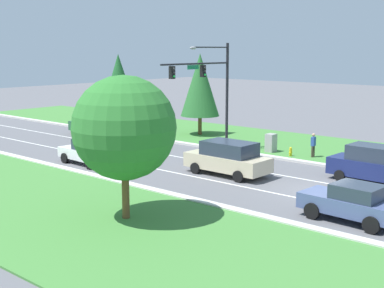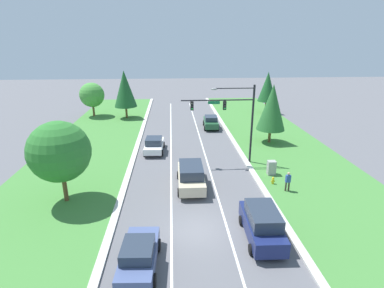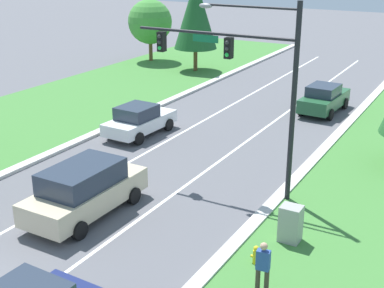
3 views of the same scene
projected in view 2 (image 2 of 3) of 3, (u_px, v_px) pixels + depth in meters
The scene contains 21 objects.
ground_plane at pixel (200, 230), 19.11m from camera, with size 160.00×160.00×0.00m, color #5B5B60.
curb_strip_right at pixel (286, 226), 19.45m from camera, with size 0.50×90.00×0.15m.
curb_strip_left at pixel (110, 233), 18.72m from camera, with size 0.50×90.00×0.15m.
grass_verge_right at pixel (363, 223), 19.80m from camera, with size 10.00×90.00×0.08m.
grass_verge_left at pixel (23, 237), 18.40m from camera, with size 10.00×90.00×0.08m.
lane_stripe_inner_left at pixel (171, 231), 18.99m from camera, with size 0.14×81.00×0.01m.
lane_stripe_inner_right at pixel (227, 229), 19.22m from camera, with size 0.14×81.00×0.01m.
traffic_signal_mast at pixel (232, 113), 27.91m from camera, with size 6.83×0.41×7.65m.
slate_blue_sedan at pixel (139, 255), 15.67m from camera, with size 2.16×4.43×1.65m.
forest_sedan at pixel (211, 122), 41.08m from camera, with size 2.17×4.53×1.72m.
champagne_suv at pixel (191, 176), 24.47m from camera, with size 2.30×5.08×1.97m.
white_sedan at pixel (154, 145), 32.26m from camera, with size 2.19×4.38×1.64m.
navy_suv at pixel (262, 224), 18.04m from camera, with size 2.20×4.72×2.05m.
utility_cabinet at pixel (271, 168), 26.72m from camera, with size 0.70×0.60×1.35m.
pedestrian at pixel (288, 181), 23.68m from camera, with size 0.40×0.26×1.69m.
fire_hydrant at pixel (273, 181), 25.05m from camera, with size 0.34×0.20×0.70m.
conifer_near_right_tree at pixel (272, 107), 33.96m from camera, with size 3.26×3.26×6.88m.
oak_near_left_tree at pixel (59, 152), 21.25m from camera, with size 4.41×4.41×6.20m.
conifer_far_right_tree at pixel (268, 87), 48.31m from camera, with size 2.95×2.95×6.72m.
oak_far_left_tree at pixel (92, 95), 46.44m from camera, with size 3.77×3.77×5.31m.
conifer_mid_left_tree at pixel (125, 89), 44.92m from camera, with size 3.38×3.38×7.28m.
Camera 2 is at (-1.59, -16.16, 11.50)m, focal length 28.00 mm.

